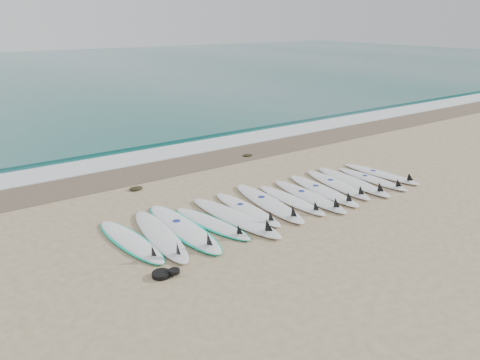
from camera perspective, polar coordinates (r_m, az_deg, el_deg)
ground at (r=11.27m, az=4.69°, el=-2.85°), size 120.00×120.00×0.00m
ocean at (r=41.22m, az=-26.39°, el=11.41°), size 120.00×55.00×0.03m
wet_sand_band at (r=14.45m, az=-5.80°, el=2.16°), size 120.00×1.80×0.01m
foam_band at (r=15.63m, az=-8.38°, el=3.42°), size 120.00×1.40×0.04m
wave_crest at (r=16.93m, az=-10.74°, el=4.61°), size 120.00×1.00×0.10m
surfboard_0 at (r=9.53m, az=-13.12°, el=-7.29°), size 0.79×2.49×0.31m
surfboard_1 at (r=9.61m, az=-9.60°, el=-6.71°), size 0.90×2.80×0.35m
surfboard_2 at (r=9.89m, az=-6.87°, el=-5.83°), size 0.75×2.93×0.37m
surfboard_3 at (r=10.07m, az=-3.39°, el=-5.32°), size 0.93×2.39×0.30m
surfboard_4 at (r=10.29m, az=-0.44°, el=-4.60°), size 0.89×2.95×0.37m
surfboard_5 at (r=10.74m, az=0.98°, el=-3.60°), size 0.53×2.46×0.31m
surfboard_6 at (r=11.10m, az=3.61°, el=-2.82°), size 0.92×2.91×0.37m
surfboard_7 at (r=11.34m, az=6.41°, el=-2.47°), size 0.53×2.38×0.30m
surfboard_8 at (r=11.63m, az=8.56°, el=-1.98°), size 0.72×2.70×0.34m
surfboard_9 at (r=12.06m, az=10.21°, el=-1.28°), size 0.83×2.71×0.34m
surfboard_10 at (r=12.58m, az=11.86°, el=-0.54°), size 0.94×2.66×0.33m
surfboard_11 at (r=12.88m, az=13.70°, el=-0.19°), size 0.88×2.82×0.36m
surfboard_12 at (r=13.23m, az=15.95°, el=0.08°), size 0.49×2.34×0.30m
surfboard_13 at (r=13.74m, az=16.96°, el=0.70°), size 0.70×2.48×0.31m
seaweed_near at (r=12.39m, az=-12.56°, el=-1.01°), size 0.36×0.28×0.07m
seaweed_far at (r=15.04m, az=0.95°, el=3.05°), size 0.33×0.26×0.06m
leash_coil at (r=8.31m, az=-9.23°, el=-11.20°), size 0.46×0.36×0.11m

